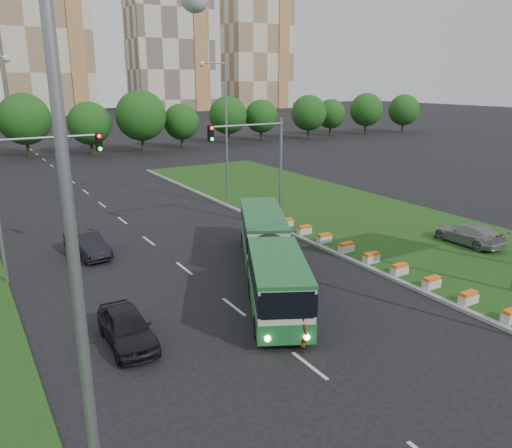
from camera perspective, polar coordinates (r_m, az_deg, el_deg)
ground at (r=25.81m, az=3.36°, el=-7.94°), size 360.00×360.00×0.00m
grass_median at (r=39.46m, az=12.37°, el=0.42°), size 14.00×60.00×0.15m
median_kerb at (r=35.17m, az=4.10°, el=-1.14°), size 0.30×60.00×0.18m
lane_markings at (r=42.03m, az=-15.81°, el=1.03°), size 0.20×100.00×0.01m
flower_planters at (r=30.23m, az=13.04°, el=-3.75°), size 1.10×18.10×0.60m
traffic_mast_median at (r=34.93m, az=0.64°, el=7.64°), size 5.76×0.32×8.00m
traffic_mast_left at (r=28.95m, az=-24.66°, el=4.38°), size 5.76×0.32×8.00m
street_lamps at (r=31.46m, az=-11.58°, el=7.56°), size 36.00×60.00×12.00m
tree_line at (r=78.17m, az=-13.98°, el=11.28°), size 120.00×8.00×9.00m
apartment_tower_ceast at (r=172.30m, az=-23.09°, el=19.78°), size 25.00×15.00×50.00m
apartment_tower_east at (r=183.10m, az=-9.84°, el=20.01°), size 27.00×15.00×47.00m
midrise_east at (r=198.67m, az=0.15°, el=18.90°), size 24.00×14.00×40.00m
articulated_bus at (r=26.77m, az=0.78°, el=-3.48°), size 2.37×15.21×2.50m
car_left_near at (r=21.60m, az=-14.54°, el=-11.36°), size 1.87×4.39×1.48m
car_left_far at (r=32.53m, az=-18.71°, el=-2.26°), size 2.11×4.58×1.45m
car_median at (r=35.46m, az=23.14°, el=-1.04°), size 1.97×4.74×1.37m
pedestrian at (r=20.47m, az=5.42°, el=-12.32°), size 0.53×0.66×1.58m
shopping_trolley at (r=21.64m, az=4.17°, el=-12.14°), size 0.34×0.36×0.58m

